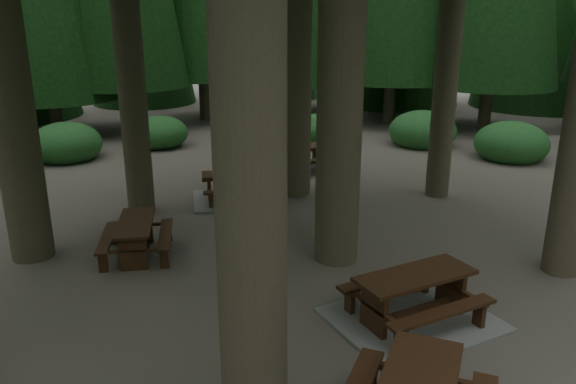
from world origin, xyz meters
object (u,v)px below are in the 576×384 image
picnic_table_c (236,191)px  picnic_table_b (136,233)px  picnic_table_a (413,305)px  picnic_table_d (309,153)px

picnic_table_c → picnic_table_b: bearing=-125.7°
picnic_table_a → picnic_table_b: bearing=125.3°
picnic_table_b → picnic_table_c: picnic_table_c is taller
picnic_table_a → picnic_table_d: 9.07m
picnic_table_a → picnic_table_b: 5.53m
picnic_table_b → picnic_table_d: size_ratio=1.18×
picnic_table_a → picnic_table_b: size_ratio=1.24×
picnic_table_a → picnic_table_d: bearing=70.4°
picnic_table_a → picnic_table_d: picnic_table_a is taller
picnic_table_c → picnic_table_d: 3.63m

